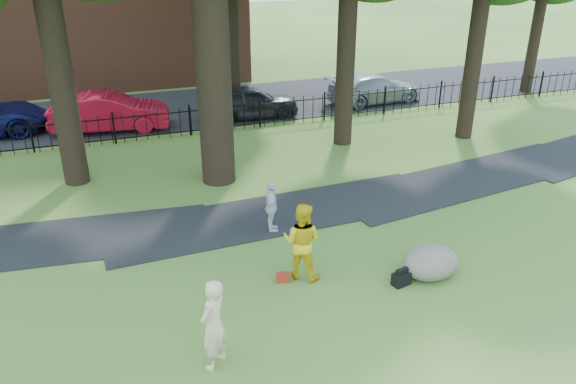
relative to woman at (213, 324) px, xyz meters
name	(u,v)px	position (x,y,z in m)	size (l,w,h in m)	color
ground	(290,293)	(2.16, 1.72, -0.95)	(120.00, 120.00, 0.00)	#3C6222
footpath	(277,215)	(3.16, 5.62, -0.95)	(36.00, 2.60, 0.03)	black
street	(175,109)	(2.16, 17.72, -0.95)	(80.00, 7.00, 0.02)	black
iron_fence	(190,121)	(2.16, 13.72, -0.35)	(44.00, 0.04, 1.20)	black
woman	(213,324)	(0.00, 0.00, 0.00)	(0.69, 0.45, 1.89)	beige
man	(302,241)	(2.66, 2.31, 0.02)	(0.94, 0.73, 1.94)	gold
pedestrian	(271,207)	(2.70, 4.72, -0.20)	(0.87, 0.36, 1.49)	silver
boulder	(431,260)	(5.60, 1.29, -0.53)	(1.42, 1.07, 0.83)	#636052
backpack	(401,279)	(4.74, 1.16, -0.79)	(0.42, 0.26, 0.31)	black
red_bag	(283,277)	(2.16, 2.25, -0.84)	(0.31, 0.20, 0.21)	maroon
red_sedan	(110,112)	(-0.87, 15.48, -0.15)	(1.69, 4.85, 1.60)	#B10D24
grey_car	(250,102)	(5.17, 15.22, -0.21)	(1.75, 4.34, 1.48)	black
silver_car	(375,89)	(11.64, 15.61, -0.25)	(1.94, 4.77, 1.38)	#979A9F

